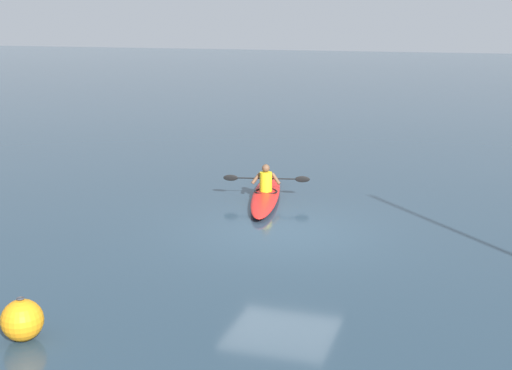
% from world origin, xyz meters
% --- Properties ---
extents(ground_plane, '(160.00, 160.00, 0.00)m').
position_xyz_m(ground_plane, '(0.00, 0.00, 0.00)').
color(ground_plane, '#233847').
extents(kayak, '(1.70, 4.73, 0.24)m').
position_xyz_m(kayak, '(1.23, -2.73, 0.12)').
color(kayak, red).
rests_on(kayak, ground).
extents(kayaker, '(2.29, 0.63, 0.73)m').
position_xyz_m(kayaker, '(1.22, -2.67, 0.56)').
color(kayaker, yellow).
rests_on(kayaker, kayak).
extents(mooring_buoy_orange_mid, '(0.65, 0.65, 0.69)m').
position_xyz_m(mooring_buoy_orange_mid, '(2.32, 6.51, 0.32)').
color(mooring_buoy_orange_mid, orange).
rests_on(mooring_buoy_orange_mid, ground).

